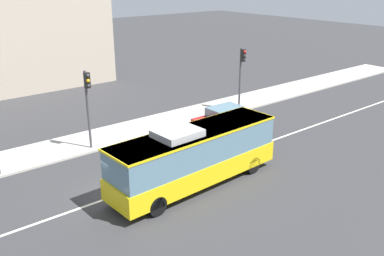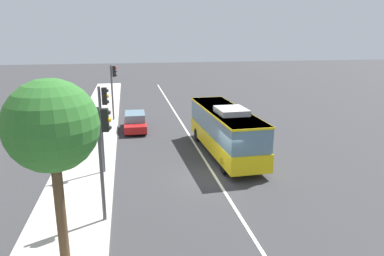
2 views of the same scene
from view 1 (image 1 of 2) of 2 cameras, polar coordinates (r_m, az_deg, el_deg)
name	(u,v)px [view 1 (image 1 of 2)]	position (r m, az deg, el deg)	size (l,w,h in m)	color
ground_plane	(118,195)	(22.31, -10.03, -8.93)	(160.00, 160.00, 0.00)	#333335
sidewalk_kerb	(60,149)	(28.56, -17.50, -2.70)	(80.00, 3.60, 0.14)	#B2ADA3
lane_centre_line	(118,195)	(22.31, -10.03, -8.92)	(76.00, 0.16, 0.01)	silver
transit_bus	(195,154)	(22.19, 0.41, -3.54)	(10.10, 2.93, 3.46)	yellow
sedan_red	(223,117)	(31.29, 4.22, 1.52)	(4.52, 1.87, 1.46)	#B21919
traffic_light_near_corner	(242,69)	(34.17, 6.75, 7.99)	(0.34, 0.62, 5.20)	#47474C
traffic_light_far_corner	(88,97)	(26.82, -13.96, 4.09)	(0.33, 0.62, 5.20)	#47474C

